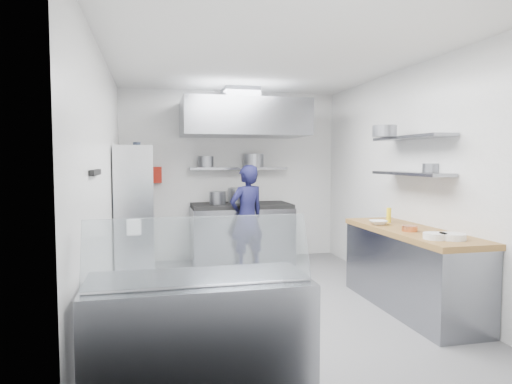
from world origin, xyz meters
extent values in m
plane|color=slate|center=(0.00, 0.00, 0.00)|extent=(5.00, 5.00, 0.00)
plane|color=silver|center=(0.00, 0.00, 2.80)|extent=(5.00, 5.00, 0.00)
cube|color=white|center=(0.00, 2.50, 1.40)|extent=(3.60, 2.80, 0.02)
cube|color=white|center=(0.00, -2.50, 1.40)|extent=(3.60, 2.80, 0.02)
cube|color=white|center=(-1.80, 0.00, 1.40)|extent=(2.80, 5.00, 0.02)
cube|color=white|center=(1.80, 0.00, 1.40)|extent=(2.80, 5.00, 0.02)
cube|color=gray|center=(0.10, 2.10, 0.45)|extent=(1.60, 0.80, 0.90)
cube|color=black|center=(0.10, 2.10, 0.93)|extent=(1.57, 0.78, 0.06)
cylinder|color=slate|center=(-0.28, 2.09, 1.06)|extent=(0.26, 0.26, 0.20)
cylinder|color=slate|center=(0.09, 2.30, 1.08)|extent=(0.32, 0.32, 0.24)
cube|color=gray|center=(0.10, 2.34, 1.52)|extent=(1.60, 0.30, 0.04)
cylinder|color=slate|center=(-0.44, 2.31, 1.63)|extent=(0.25, 0.25, 0.18)
cylinder|color=slate|center=(0.36, 2.33, 1.65)|extent=(0.33, 0.33, 0.22)
cube|color=gray|center=(0.10, 1.93, 2.30)|extent=(1.90, 1.15, 0.55)
cube|color=slate|center=(0.10, 2.15, 2.68)|extent=(0.55, 0.55, 0.24)
cube|color=#A6180D|center=(-1.25, 2.44, 1.42)|extent=(0.22, 0.10, 0.26)
imported|color=#111133|center=(0.09, 1.60, 0.79)|extent=(0.68, 0.57, 1.59)
cube|color=silver|center=(-1.53, 1.39, 0.93)|extent=(0.50, 0.90, 1.85)
cube|color=white|center=(-1.53, 0.98, 0.80)|extent=(0.17, 0.22, 0.20)
cube|color=yellow|center=(-1.53, 1.35, 1.30)|extent=(0.13, 0.17, 0.15)
cylinder|color=black|center=(-1.48, 1.06, 1.80)|extent=(0.10, 0.10, 0.18)
cube|color=black|center=(-1.78, -0.90, 1.55)|extent=(0.04, 0.55, 0.05)
cube|color=gray|center=(1.48, -0.60, 0.42)|extent=(0.62, 2.00, 0.84)
cube|color=olive|center=(1.48, -0.60, 0.87)|extent=(0.65, 2.04, 0.06)
cylinder|color=white|center=(1.49, -1.29, 0.93)|extent=(0.25, 0.25, 0.06)
cylinder|color=white|center=(1.34, -1.23, 0.93)|extent=(0.22, 0.22, 0.06)
cylinder|color=#D8713D|center=(1.37, -0.74, 0.93)|extent=(0.16, 0.16, 0.06)
cylinder|color=yellow|center=(1.50, -0.07, 0.99)|extent=(0.06, 0.06, 0.18)
imported|color=white|center=(1.29, -0.21, 0.93)|extent=(0.25, 0.25, 0.05)
cube|color=gray|center=(1.64, -0.30, 1.50)|extent=(0.30, 1.30, 0.04)
cube|color=gray|center=(1.64, -0.30, 1.92)|extent=(0.30, 1.30, 0.04)
cylinder|color=slate|center=(1.77, -0.51, 1.57)|extent=(0.20, 0.20, 0.10)
cylinder|color=slate|center=(1.48, 0.03, 2.01)|extent=(0.29, 0.29, 0.14)
cube|color=gray|center=(-1.00, -2.00, 0.42)|extent=(1.50, 0.70, 0.85)
cube|color=silver|center=(-1.00, -2.12, 1.07)|extent=(1.47, 0.19, 0.42)
camera|label=1|loc=(-1.30, -5.07, 1.66)|focal=32.00mm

